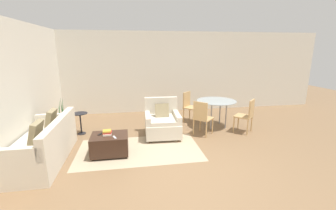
{
  "coord_description": "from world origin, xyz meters",
  "views": [
    {
      "loc": [
        -0.93,
        -3.74,
        2.16
      ],
      "look_at": [
        0.02,
        1.83,
        0.75
      ],
      "focal_mm": 24.0,
      "sensor_mm": 36.0,
      "label": 1
    }
  ],
  "objects_px": {
    "ottoman": "(110,144)",
    "tv_remote_primary": "(100,134)",
    "couch": "(44,146)",
    "tv_remote_secondary": "(115,137)",
    "dining_chair_near_right": "(247,114)",
    "dining_table": "(216,104)",
    "potted_plant": "(62,128)",
    "armchair": "(162,123)",
    "dining_chair_near_left": "(202,116)",
    "book_stack": "(107,133)",
    "dining_chair_far_left": "(189,105)",
    "side_table": "(80,120)"
  },
  "relations": [
    {
      "from": "ottoman",
      "to": "tv_remote_primary",
      "type": "bearing_deg",
      "value": 156.77
    },
    {
      "from": "couch",
      "to": "tv_remote_secondary",
      "type": "distance_m",
      "value": 1.38
    },
    {
      "from": "dining_chair_near_right",
      "to": "dining_table",
      "type": "bearing_deg",
      "value": 135.0
    },
    {
      "from": "ottoman",
      "to": "potted_plant",
      "type": "xyz_separation_m",
      "value": [
        -1.3,
        1.33,
        -0.04
      ]
    },
    {
      "from": "tv_remote_primary",
      "to": "potted_plant",
      "type": "height_order",
      "value": "potted_plant"
    },
    {
      "from": "couch",
      "to": "dining_table",
      "type": "distance_m",
      "value": 4.35
    },
    {
      "from": "tv_remote_primary",
      "to": "tv_remote_secondary",
      "type": "relative_size",
      "value": 0.93
    },
    {
      "from": "tv_remote_secondary",
      "to": "dining_table",
      "type": "xyz_separation_m",
      "value": [
        2.73,
        1.48,
        0.24
      ]
    },
    {
      "from": "armchair",
      "to": "dining_chair_near_left",
      "type": "height_order",
      "value": "armchair"
    },
    {
      "from": "couch",
      "to": "dining_table",
      "type": "relative_size",
      "value": 1.83
    },
    {
      "from": "book_stack",
      "to": "dining_chair_far_left",
      "type": "distance_m",
      "value": 2.97
    },
    {
      "from": "potted_plant",
      "to": "tv_remote_secondary",
      "type": "bearing_deg",
      "value": -46.29
    },
    {
      "from": "side_table",
      "to": "dining_chair_near_right",
      "type": "height_order",
      "value": "dining_chair_near_right"
    },
    {
      "from": "side_table",
      "to": "dining_chair_far_left",
      "type": "distance_m",
      "value": 3.13
    },
    {
      "from": "dining_chair_near_left",
      "to": "book_stack",
      "type": "bearing_deg",
      "value": -163.17
    },
    {
      "from": "dining_chair_far_left",
      "to": "dining_table",
      "type": "bearing_deg",
      "value": -45.0
    },
    {
      "from": "tv_remote_secondary",
      "to": "dining_table",
      "type": "height_order",
      "value": "dining_table"
    },
    {
      "from": "tv_remote_primary",
      "to": "dining_chair_near_right",
      "type": "height_order",
      "value": "dining_chair_near_right"
    },
    {
      "from": "tv_remote_primary",
      "to": "potted_plant",
      "type": "xyz_separation_m",
      "value": [
        -1.12,
        1.25,
        -0.24
      ]
    },
    {
      "from": "tv_remote_primary",
      "to": "potted_plant",
      "type": "bearing_deg",
      "value": 131.66
    },
    {
      "from": "side_table",
      "to": "dining_chair_near_left",
      "type": "xyz_separation_m",
      "value": [
        3.06,
        -0.62,
        0.13
      ]
    },
    {
      "from": "ottoman",
      "to": "couch",
      "type": "bearing_deg",
      "value": -176.98
    },
    {
      "from": "armchair",
      "to": "dining_chair_near_right",
      "type": "xyz_separation_m",
      "value": [
        2.22,
        -0.15,
        0.17
      ]
    },
    {
      "from": "ottoman",
      "to": "book_stack",
      "type": "distance_m",
      "value": 0.25
    },
    {
      "from": "dining_table",
      "to": "dining_chair_near_left",
      "type": "relative_size",
      "value": 1.22
    },
    {
      "from": "book_stack",
      "to": "tv_remote_secondary",
      "type": "xyz_separation_m",
      "value": [
        0.16,
        -0.18,
        -0.04
      ]
    },
    {
      "from": "dining_chair_near_left",
      "to": "tv_remote_secondary",
      "type": "bearing_deg",
      "value": -157.71
    },
    {
      "from": "tv_remote_secondary",
      "to": "dining_chair_far_left",
      "type": "distance_m",
      "value": 2.97
    },
    {
      "from": "dining_table",
      "to": "tv_remote_primary",
      "type": "bearing_deg",
      "value": -157.59
    },
    {
      "from": "potted_plant",
      "to": "side_table",
      "type": "relative_size",
      "value": 1.8
    },
    {
      "from": "couch",
      "to": "armchair",
      "type": "relative_size",
      "value": 2.11
    },
    {
      "from": "dining_chair_near_right",
      "to": "dining_chair_far_left",
      "type": "xyz_separation_m",
      "value": [
        -1.23,
        1.23,
        0.0
      ]
    },
    {
      "from": "dining_table",
      "to": "couch",
      "type": "bearing_deg",
      "value": -161.2
    },
    {
      "from": "potted_plant",
      "to": "dining_chair_near_right",
      "type": "xyz_separation_m",
      "value": [
        4.76,
        -0.62,
        0.32
      ]
    },
    {
      "from": "dining_chair_near_right",
      "to": "ottoman",
      "type": "bearing_deg",
      "value": -168.31
    },
    {
      "from": "side_table",
      "to": "dining_chair_near_right",
      "type": "xyz_separation_m",
      "value": [
        4.29,
        -0.62,
        0.13
      ]
    },
    {
      "from": "side_table",
      "to": "armchair",
      "type": "bearing_deg",
      "value": -12.69
    },
    {
      "from": "ottoman",
      "to": "tv_remote_secondary",
      "type": "bearing_deg",
      "value": -52.23
    },
    {
      "from": "couch",
      "to": "dining_chair_near_left",
      "type": "bearing_deg",
      "value": 12.64
    },
    {
      "from": "book_stack",
      "to": "tv_remote_secondary",
      "type": "relative_size",
      "value": 1.15
    },
    {
      "from": "tv_remote_secondary",
      "to": "dining_chair_far_left",
      "type": "xyz_separation_m",
      "value": [
        2.11,
        2.09,
        0.08
      ]
    },
    {
      "from": "tv_remote_primary",
      "to": "dining_table",
      "type": "height_order",
      "value": "dining_table"
    },
    {
      "from": "tv_remote_primary",
      "to": "dining_chair_far_left",
      "type": "distance_m",
      "value": 3.05
    },
    {
      "from": "ottoman",
      "to": "dining_chair_near_right",
      "type": "bearing_deg",
      "value": 11.69
    },
    {
      "from": "couch",
      "to": "dining_chair_far_left",
      "type": "relative_size",
      "value": 2.23
    },
    {
      "from": "tv_remote_secondary",
      "to": "side_table",
      "type": "relative_size",
      "value": 0.29
    },
    {
      "from": "side_table",
      "to": "dining_chair_near_right",
      "type": "relative_size",
      "value": 0.63
    },
    {
      "from": "armchair",
      "to": "dining_chair_near_left",
      "type": "relative_size",
      "value": 1.05
    },
    {
      "from": "tv_remote_secondary",
      "to": "book_stack",
      "type": "bearing_deg",
      "value": 131.56
    },
    {
      "from": "side_table",
      "to": "dining_chair_far_left",
      "type": "height_order",
      "value": "dining_chair_far_left"
    }
  ]
}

